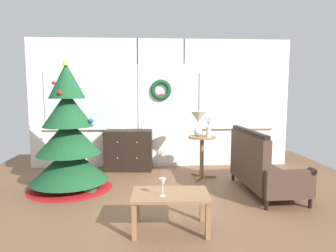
{
  "coord_description": "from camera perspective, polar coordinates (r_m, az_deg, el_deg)",
  "views": [
    {
      "loc": [
        -0.23,
        -4.0,
        1.53
      ],
      "look_at": [
        0.05,
        0.55,
        1.0
      ],
      "focal_mm": 32.28,
      "sensor_mm": 36.0,
      "label": 1
    }
  ],
  "objects": [
    {
      "name": "ground_plane",
      "position": [
        4.29,
        -0.23,
        -14.28
      ],
      "size": [
        6.76,
        6.76,
        0.0
      ],
      "primitive_type": "plane",
      "color": "brown"
    },
    {
      "name": "back_wall_with_door",
      "position": [
        6.09,
        -1.35,
        4.32
      ],
      "size": [
        5.2,
        0.19,
        2.55
      ],
      "color": "white",
      "rests_on": "ground"
    },
    {
      "name": "christmas_tree",
      "position": [
        4.94,
        -18.21,
        -3.04
      ],
      "size": [
        1.31,
        1.31,
        2.03
      ],
      "color": "#4C331E",
      "rests_on": "ground"
    },
    {
      "name": "dresser_cabinet",
      "position": [
        5.91,
        -7.45,
        -4.53
      ],
      "size": [
        0.93,
        0.49,
        0.78
      ],
      "color": "black",
      "rests_on": "ground"
    },
    {
      "name": "settee_sofa",
      "position": [
        4.79,
        17.03,
        -7.6
      ],
      "size": [
        0.78,
        1.49,
        0.96
      ],
      "color": "black",
      "rests_on": "ground"
    },
    {
      "name": "side_table",
      "position": [
        5.34,
        6.4,
        -4.28
      ],
      "size": [
        0.5,
        0.48,
        0.74
      ],
      "color": "#8E6642",
      "rests_on": "ground"
    },
    {
      "name": "table_lamp",
      "position": [
        5.3,
        5.76,
        1.12
      ],
      "size": [
        0.28,
        0.28,
        0.44
      ],
      "color": "silver",
      "rests_on": "side_table"
    },
    {
      "name": "flower_vase",
      "position": [
        5.25,
        7.64,
        -0.8
      ],
      "size": [
        0.11,
        0.1,
        0.35
      ],
      "color": "beige",
      "rests_on": "side_table"
    },
    {
      "name": "coffee_table",
      "position": [
        3.4,
        0.49,
        -13.58
      ],
      "size": [
        0.86,
        0.55,
        0.42
      ],
      "color": "#8E6642",
      "rests_on": "ground"
    },
    {
      "name": "wine_glass",
      "position": [
        3.25,
        -1.03,
        -10.74
      ],
      "size": [
        0.08,
        0.08,
        0.2
      ],
      "color": "silver",
      "rests_on": "coffee_table"
    },
    {
      "name": "gift_box",
      "position": [
        4.79,
        -14.47,
        -11.17
      ],
      "size": [
        0.17,
        0.15,
        0.17
      ],
      "primitive_type": "cube",
      "color": "#266633",
      "rests_on": "ground"
    }
  ]
}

